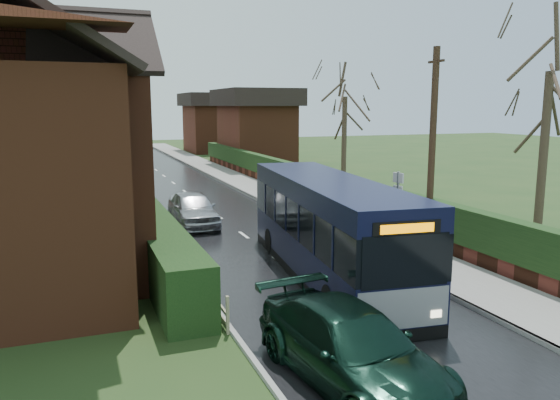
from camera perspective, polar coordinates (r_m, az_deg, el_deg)
name	(u,v)px	position (r m, az deg, el deg)	size (l,w,h in m)	color
ground	(303,280)	(16.43, 2.44, -8.31)	(140.00, 140.00, 0.00)	#2F421C
road	(219,217)	(25.62, -6.43, -1.73)	(6.00, 100.00, 0.02)	black
pavement	(302,209)	(26.95, 2.34, -0.97)	(2.50, 100.00, 0.14)	slate
kerb_right	(280,211)	(26.51, -0.04, -1.14)	(0.12, 100.00, 0.14)	gray
kerb_left	(152,221)	(25.05, -13.21, -2.10)	(0.12, 100.00, 0.10)	gray
front_hedge	(147,229)	(19.94, -13.75, -2.96)	(1.20, 16.00, 1.60)	black
picket_fence	(168,237)	(20.11, -11.59, -3.78)	(0.10, 16.00, 0.90)	gray
right_wall_hedge	(331,189)	(27.43, 5.34, 1.20)	(0.60, 50.00, 1.80)	brown
bus	(329,229)	(16.32, 5.10, -3.08)	(3.34, 10.02, 2.98)	black
car_silver	(193,209)	(23.77, -9.10, -0.90)	(1.75, 4.35, 1.48)	#B2B2B7
car_green	(351,347)	(10.53, 7.42, -14.99)	(1.98, 4.87, 1.41)	black
car_distant	(133,156)	(50.67, -15.09, 4.50)	(1.51, 4.33, 1.43)	black
bus_stop_sign	(397,201)	(18.89, 12.17, -0.09)	(0.16, 0.44, 2.93)	slate
telegraph_pole	(432,148)	(20.25, 15.61, 5.22)	(0.24, 0.92, 7.14)	#2F1F15
tree_right_near	(551,58)	(20.95, 26.49, 13.12)	(4.14, 4.14, 8.95)	#3D2F24
tree_right_far	(345,90)	(32.88, 6.82, 11.35)	(4.18, 4.18, 8.07)	#3D2E24
tree_house_side	(28,75)	(32.43, -24.85, 11.73)	(3.94, 3.94, 8.96)	#33261E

